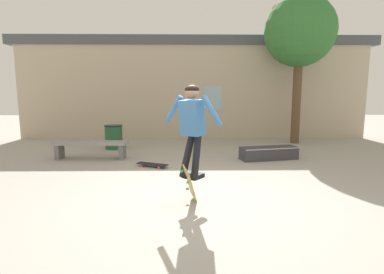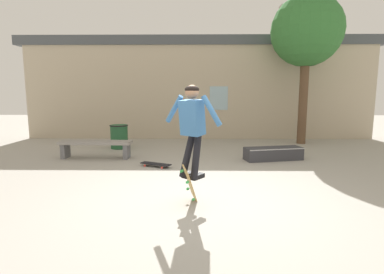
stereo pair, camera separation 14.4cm
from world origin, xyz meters
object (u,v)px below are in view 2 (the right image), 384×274
at_px(skate_ledge, 273,154).
at_px(skater, 192,123).
at_px(tree_right, 307,32).
at_px(skateboard_resting, 156,164).
at_px(skateboard_flipping, 190,185).
at_px(trash_bin, 119,136).
at_px(park_bench, 96,145).

distance_m(skate_ledge, skater, 4.13).
xyz_separation_m(tree_right, skateboard_resting, (-4.73, -3.51, -3.77)).
distance_m(tree_right, skateboard_resting, 7.00).
bearing_deg(skateboard_resting, skateboard_flipping, 134.39).
xyz_separation_m(skate_ledge, skateboard_resting, (-3.06, -0.82, -0.10)).
bearing_deg(trash_bin, tree_right, 9.45).
xyz_separation_m(park_bench, skater, (2.70, -3.49, 0.96)).
xyz_separation_m(trash_bin, skateboard_flipping, (2.41, -5.00, -0.06)).
relative_size(skater, skateboard_resting, 1.81).
distance_m(park_bench, skater, 4.52).
height_order(skate_ledge, skateboard_resting, skate_ledge).
xyz_separation_m(tree_right, skateboard_flipping, (-3.84, -6.04, -3.50)).
height_order(skater, skateboard_resting, skater).
bearing_deg(skater, skateboard_flipping, 122.11).
bearing_deg(skateboard_resting, skate_ledge, -140.10).
xyz_separation_m(park_bench, skateboard_flipping, (2.67, -3.48, -0.01)).
height_order(trash_bin, skateboard_flipping, trash_bin).
xyz_separation_m(skater, skateboard_resting, (-0.92, 2.53, -1.25)).
relative_size(skateboard_flipping, skateboard_resting, 0.93).
height_order(skate_ledge, skater, skater).
height_order(skate_ledge, trash_bin, trash_bin).
height_order(park_bench, skater, skater).
height_order(park_bench, skate_ledge, park_bench).
distance_m(skate_ledge, skateboard_flipping, 3.99).
bearing_deg(park_bench, skateboard_resting, -27.32).
relative_size(tree_right, trash_bin, 6.64).
bearing_deg(skateboard_flipping, trash_bin, 40.28).
bearing_deg(skate_ledge, park_bench, 165.79).
relative_size(skate_ledge, trash_bin, 2.11).
bearing_deg(park_bench, skater, -51.27).
distance_m(tree_right, trash_bin, 7.21).
relative_size(trash_bin, skateboard_resting, 0.95).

